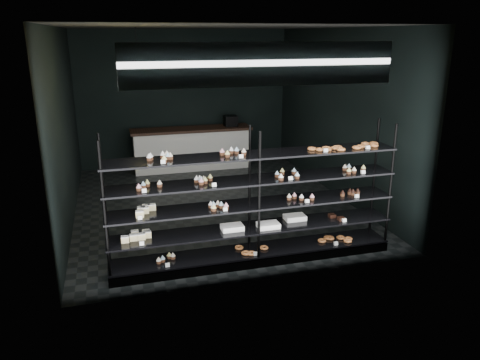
% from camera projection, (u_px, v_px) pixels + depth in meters
% --- Properties ---
extents(room, '(5.01, 6.01, 3.20)m').
position_uv_depth(room, '(211.00, 120.00, 8.43)').
color(room, black).
rests_on(room, ground).
extents(display_shelf, '(4.00, 0.50, 1.91)m').
position_uv_depth(display_shelf, '(253.00, 219.00, 6.47)').
color(display_shelf, black).
rests_on(display_shelf, room).
extents(signage, '(3.30, 0.05, 0.50)m').
position_uv_depth(signage, '(264.00, 64.00, 5.39)').
color(signage, '#0C0E3C').
rests_on(signage, room).
extents(pendant_lamp, '(0.29, 0.29, 0.88)m').
position_uv_depth(pendant_lamp, '(138.00, 79.00, 6.92)').
color(pendant_lamp, black).
rests_on(pendant_lamp, room).
extents(service_counter, '(2.81, 0.65, 1.23)m').
position_uv_depth(service_counter, '(192.00, 148.00, 11.07)').
color(service_counter, beige).
rests_on(service_counter, room).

